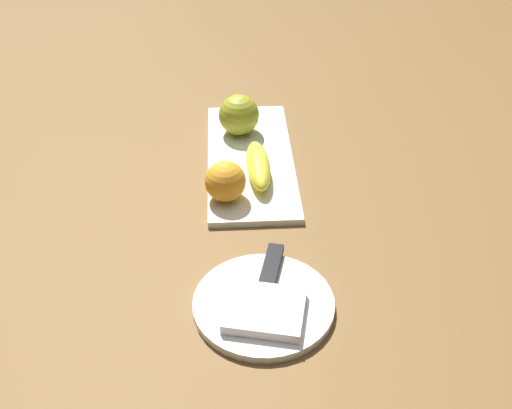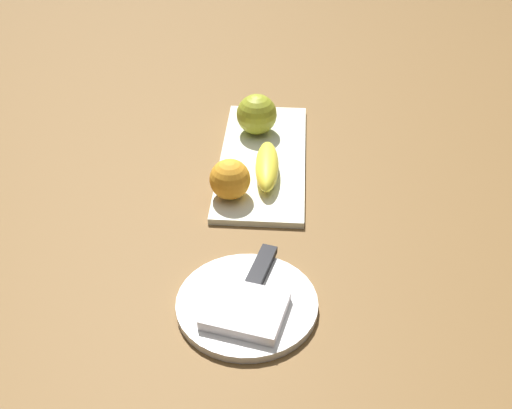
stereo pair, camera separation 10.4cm
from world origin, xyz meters
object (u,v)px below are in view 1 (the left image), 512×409
banana (258,165)px  folded_napkin (265,310)px  knife (270,273)px  fruit_tray (250,159)px  dinner_plate (264,304)px  orange_near_apple (225,181)px  apple (239,115)px

banana → folded_napkin: (0.34, -0.01, -0.01)m
banana → knife: size_ratio=0.84×
fruit_tray → folded_napkin: (0.40, -0.00, 0.01)m
folded_napkin → dinner_plate: bearing=180.0°
orange_near_apple → knife: 0.21m
fruit_tray → apple: apple is taller
fruit_tray → orange_near_apple: bearing=-20.8°
apple → folded_napkin: bearing=2.1°
dinner_plate → apple: bearing=-177.8°
apple → knife: bearing=4.1°
fruit_tray → folded_napkin: folded_napkin is taller
orange_near_apple → folded_napkin: size_ratio=0.66×
dinner_plate → knife: knife is taller
fruit_tray → banana: banana is taller
orange_near_apple → knife: (0.20, 0.06, -0.03)m
banana → orange_near_apple: size_ratio=2.13×
apple → banana: apple is taller
apple → folded_napkin: apple is taller
banana → dinner_plate: bearing=175.8°
fruit_tray → banana: (0.06, 0.01, 0.03)m
banana → dinner_plate: (0.32, -0.01, -0.03)m
orange_near_apple → fruit_tray: bearing=159.2°
dinner_plate → fruit_tray: bearing=180.0°
orange_near_apple → folded_napkin: 0.28m
banana → knife: banana is taller
fruit_tray → knife: 0.33m
fruit_tray → dinner_plate: 0.38m
folded_napkin → knife: bearing=170.9°
fruit_tray → dinner_plate: size_ratio=1.93×
folded_napkin → apple: bearing=-177.9°
orange_near_apple → knife: size_ratio=0.39×
banana → dinner_plate: 0.32m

